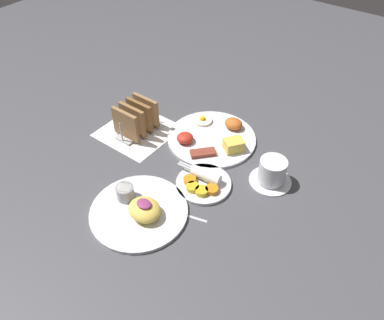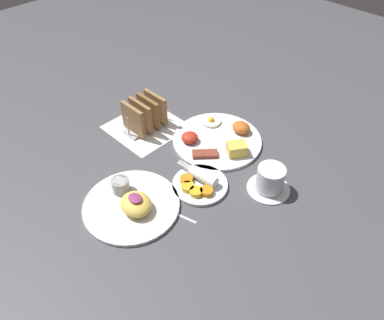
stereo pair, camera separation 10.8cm
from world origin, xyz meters
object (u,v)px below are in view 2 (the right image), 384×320
at_px(toast_rack, 145,114).
at_px(coffee_cup, 270,180).
at_px(plate_foreground, 132,203).
at_px(plate_condiments, 200,183).
at_px(plate_breakfast, 218,139).

relative_size(toast_rack, coffee_cup, 1.23).
distance_m(plate_foreground, toast_rack, 0.35).
xyz_separation_m(plate_condiments, toast_rack, (-0.31, 0.07, 0.04)).
height_order(plate_condiments, toast_rack, toast_rack).
distance_m(plate_breakfast, coffee_cup, 0.24).
bearing_deg(plate_foreground, toast_rack, 133.47).
relative_size(plate_condiments, coffee_cup, 1.44).
xyz_separation_m(plate_foreground, coffee_cup, (0.22, 0.31, 0.02)).
relative_size(plate_breakfast, toast_rack, 1.90).
relative_size(plate_breakfast, plate_condiments, 1.63).
xyz_separation_m(toast_rack, coffee_cup, (0.46, 0.06, -0.02)).
relative_size(plate_foreground, coffee_cup, 2.14).
height_order(plate_foreground, coffee_cup, coffee_cup).
bearing_deg(coffee_cup, plate_breakfast, 166.79).
bearing_deg(plate_foreground, plate_condiments, 66.92).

